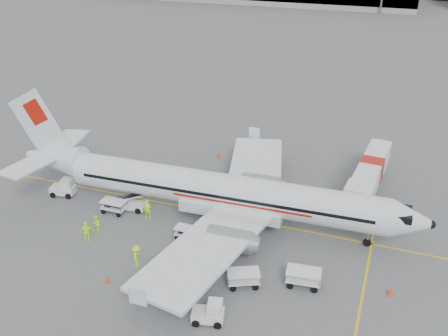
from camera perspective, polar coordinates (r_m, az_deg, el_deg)
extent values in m
plane|color=#56595B|center=(46.46, -0.86, -5.23)|extent=(360.00, 360.00, 0.00)
cube|color=yellow|center=(46.46, -0.86, -5.23)|extent=(44.00, 0.20, 0.01)
cube|color=yellow|center=(37.79, 15.34, -14.98)|extent=(0.20, 20.00, 0.01)
cone|color=#E54410|center=(39.12, 18.48, -13.19)|extent=(0.43, 0.43, 0.70)
cone|color=#E54410|center=(57.18, -0.61, 1.60)|extent=(0.41, 0.41, 0.67)
cone|color=#E54410|center=(39.32, -13.23, -12.31)|extent=(0.32, 0.32, 0.53)
imported|color=#A7FF13|center=(45.94, -8.72, -4.64)|extent=(0.75, 0.57, 1.83)
imported|color=#A7FF13|center=(44.86, -14.39, -6.22)|extent=(0.92, 1.00, 1.64)
imported|color=#A7FF13|center=(40.19, -9.93, -9.84)|extent=(1.00, 1.31, 1.79)
imported|color=#A7FF13|center=(43.81, -15.43, -7.03)|extent=(1.18, 0.97, 1.88)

